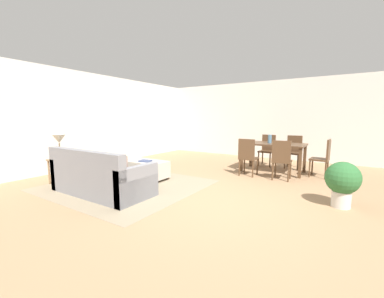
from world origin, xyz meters
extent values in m
plane|color=#9E7A56|center=(0.00, 0.00, 0.00)|extent=(10.80, 10.80, 0.00)
cube|color=silver|center=(0.00, 5.00, 1.35)|extent=(9.00, 0.12, 2.70)
cube|color=silver|center=(-4.50, 0.50, 1.35)|extent=(0.12, 11.00, 2.70)
cube|color=gray|center=(-2.02, -0.22, 0.00)|extent=(3.00, 2.80, 0.01)
cube|color=gray|center=(-2.02, -0.82, 0.21)|extent=(1.99, 0.90, 0.42)
cube|color=gray|center=(-2.02, -1.19, 0.64)|extent=(1.99, 0.16, 0.44)
cube|color=gray|center=(-2.95, -0.82, 0.31)|extent=(0.14, 0.90, 0.62)
cube|color=gray|center=(-1.10, -0.82, 0.31)|extent=(0.14, 0.90, 0.62)
cube|color=tan|center=(-2.60, -0.92, 0.61)|extent=(0.39, 0.15, 0.39)
cube|color=silver|center=(-2.22, -0.94, 0.58)|extent=(0.33, 0.10, 0.33)
cube|color=silver|center=(-1.83, -0.94, 0.59)|extent=(0.35, 0.11, 0.34)
cube|color=gray|center=(-1.45, -0.92, 0.60)|extent=(0.37, 0.12, 0.37)
cube|color=#B7AD9E|center=(-2.03, 0.37, 0.25)|extent=(0.97, 0.59, 0.37)
cylinder|color=#513823|center=(-2.46, 0.61, 0.03)|extent=(0.05, 0.05, 0.06)
cylinder|color=#513823|center=(-1.59, 0.61, 0.03)|extent=(0.05, 0.05, 0.06)
cylinder|color=#513823|center=(-2.46, 0.13, 0.03)|extent=(0.05, 0.05, 0.06)
cylinder|color=#513823|center=(-1.59, 0.13, 0.03)|extent=(0.05, 0.05, 0.06)
cube|color=olive|center=(-3.32, -0.90, 0.53)|extent=(0.40, 0.40, 0.03)
cylinder|color=olive|center=(-3.49, -0.73, 0.26)|extent=(0.04, 0.04, 0.51)
cylinder|color=olive|center=(-3.15, -0.73, 0.26)|extent=(0.04, 0.04, 0.51)
cylinder|color=olive|center=(-3.49, -1.07, 0.26)|extent=(0.04, 0.04, 0.51)
cylinder|color=olive|center=(-3.15, -1.07, 0.26)|extent=(0.04, 0.04, 0.51)
cylinder|color=brown|center=(-3.32, -0.90, 0.56)|extent=(0.16, 0.16, 0.02)
cylinder|color=brown|center=(-3.32, -0.90, 0.73)|extent=(0.02, 0.02, 0.32)
cone|color=beige|center=(-3.32, -0.90, 0.98)|extent=(0.26, 0.26, 0.18)
cube|color=#513823|center=(0.23, 2.78, 0.74)|extent=(1.57, 0.88, 0.04)
cube|color=#513823|center=(-0.49, 3.16, 0.36)|extent=(0.07, 0.07, 0.72)
cube|color=#513823|center=(0.95, 3.16, 0.36)|extent=(0.07, 0.07, 0.72)
cube|color=#513823|center=(-0.49, 2.41, 0.36)|extent=(0.07, 0.07, 0.72)
cube|color=#513823|center=(0.95, 2.41, 0.36)|extent=(0.07, 0.07, 0.72)
cube|color=#513823|center=(-0.17, 2.04, 0.43)|extent=(0.40, 0.40, 0.04)
cube|color=#513823|center=(-0.17, 1.86, 0.69)|extent=(0.40, 0.04, 0.47)
cylinder|color=#513823|center=(-0.34, 2.21, 0.21)|extent=(0.04, 0.04, 0.41)
cylinder|color=#513823|center=(0.00, 2.21, 0.21)|extent=(0.04, 0.04, 0.41)
cylinder|color=#513823|center=(-0.34, 1.87, 0.21)|extent=(0.04, 0.04, 0.41)
cylinder|color=#513823|center=(0.00, 1.87, 0.21)|extent=(0.04, 0.04, 0.41)
cube|color=#513823|center=(0.62, 2.06, 0.43)|extent=(0.42, 0.42, 0.04)
cube|color=#513823|center=(0.63, 1.88, 0.69)|extent=(0.40, 0.06, 0.47)
cylinder|color=#513823|center=(0.44, 2.22, 0.21)|extent=(0.04, 0.04, 0.41)
cylinder|color=#513823|center=(0.78, 2.24, 0.21)|extent=(0.04, 0.04, 0.41)
cylinder|color=#513823|center=(0.46, 1.88, 0.21)|extent=(0.04, 0.04, 0.41)
cylinder|color=#513823|center=(0.80, 1.90, 0.21)|extent=(0.04, 0.04, 0.41)
cube|color=#513823|center=(-0.13, 3.48, 0.43)|extent=(0.42, 0.42, 0.04)
cube|color=#513823|center=(-0.12, 3.66, 0.69)|extent=(0.40, 0.06, 0.47)
cylinder|color=#513823|center=(0.03, 3.30, 0.21)|extent=(0.04, 0.04, 0.41)
cylinder|color=#513823|center=(-0.31, 3.32, 0.21)|extent=(0.04, 0.04, 0.41)
cylinder|color=#513823|center=(0.05, 3.64, 0.21)|extent=(0.04, 0.04, 0.41)
cylinder|color=#513823|center=(-0.29, 3.66, 0.21)|extent=(0.04, 0.04, 0.41)
cube|color=#513823|center=(0.59, 3.54, 0.43)|extent=(0.41, 0.41, 0.04)
cube|color=#513823|center=(0.60, 3.72, 0.69)|extent=(0.40, 0.05, 0.47)
cylinder|color=#513823|center=(0.76, 3.37, 0.21)|extent=(0.04, 0.04, 0.41)
cylinder|color=#513823|center=(0.42, 3.37, 0.21)|extent=(0.04, 0.04, 0.41)
cylinder|color=#513823|center=(0.77, 3.71, 0.21)|extent=(0.04, 0.04, 0.41)
cylinder|color=#513823|center=(0.43, 3.71, 0.21)|extent=(0.04, 0.04, 0.41)
cube|color=#513823|center=(1.32, 2.80, 0.43)|extent=(0.43, 0.43, 0.04)
cube|color=#513823|center=(1.50, 2.79, 0.69)|extent=(0.07, 0.40, 0.47)
cylinder|color=#513823|center=(1.14, 2.64, 0.21)|extent=(0.04, 0.04, 0.41)
cylinder|color=#513823|center=(1.16, 2.98, 0.21)|extent=(0.04, 0.04, 0.41)
cylinder|color=#513823|center=(1.48, 2.62, 0.21)|extent=(0.04, 0.04, 0.41)
cylinder|color=#513823|center=(1.50, 2.96, 0.21)|extent=(0.04, 0.04, 0.41)
cylinder|color=slate|center=(0.13, 2.77, 0.87)|extent=(0.10, 0.10, 0.22)
cube|color=#3F4C72|center=(-1.98, 0.30, 0.45)|extent=(0.30, 0.25, 0.03)
cylinder|color=beige|center=(1.82, 0.76, 0.13)|extent=(0.28, 0.28, 0.26)
sphere|color=#2D6633|center=(1.82, 0.76, 0.48)|extent=(0.51, 0.51, 0.51)
camera|label=1|loc=(1.80, -3.62, 1.42)|focal=22.34mm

